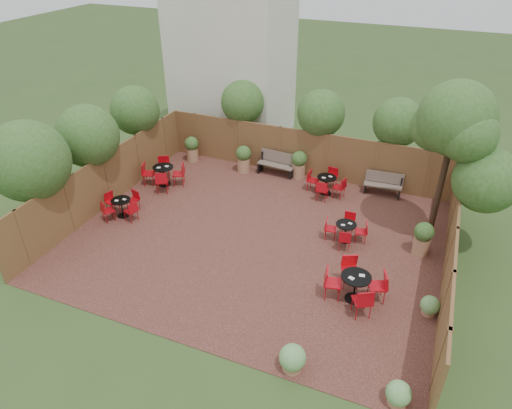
% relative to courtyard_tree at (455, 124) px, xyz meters
% --- Properties ---
extents(ground, '(80.00, 80.00, 0.00)m').
position_rel_courtyard_tree_xyz_m(ground, '(-5.39, -2.52, -4.00)').
color(ground, '#354F23').
rests_on(ground, ground).
extents(courtyard_paving, '(12.00, 10.00, 0.02)m').
position_rel_courtyard_tree_xyz_m(courtyard_paving, '(-5.39, -2.52, -3.99)').
color(courtyard_paving, '#341A15').
rests_on(courtyard_paving, ground).
extents(fence_back, '(12.00, 0.08, 2.00)m').
position_rel_courtyard_tree_xyz_m(fence_back, '(-5.39, 2.48, -3.00)').
color(fence_back, brown).
rests_on(fence_back, ground).
extents(fence_left, '(0.08, 10.00, 2.00)m').
position_rel_courtyard_tree_xyz_m(fence_left, '(-11.39, -2.52, -3.00)').
color(fence_left, brown).
rests_on(fence_left, ground).
extents(fence_right, '(0.08, 10.00, 2.00)m').
position_rel_courtyard_tree_xyz_m(fence_right, '(0.61, -2.52, -3.00)').
color(fence_right, brown).
rests_on(fence_right, ground).
extents(neighbour_building, '(5.00, 4.00, 8.00)m').
position_rel_courtyard_tree_xyz_m(neighbour_building, '(-9.89, 5.48, -0.00)').
color(neighbour_building, beige).
rests_on(neighbour_building, ground).
extents(overhang_foliage, '(15.59, 10.56, 2.59)m').
position_rel_courtyard_tree_xyz_m(overhang_foliage, '(-8.17, -0.77, -1.35)').
color(overhang_foliage, '#2D541B').
rests_on(overhang_foliage, ground).
extents(courtyard_tree, '(2.54, 2.44, 5.31)m').
position_rel_courtyard_tree_xyz_m(courtyard_tree, '(0.00, 0.00, 0.00)').
color(courtyard_tree, black).
rests_on(courtyard_tree, courtyard_paving).
extents(park_bench_left, '(1.60, 0.63, 0.97)m').
position_rel_courtyard_tree_xyz_m(park_bench_left, '(-6.37, 2.11, -3.48)').
color(park_bench_left, brown).
rests_on(park_bench_left, courtyard_paving).
extents(park_bench_right, '(1.47, 0.56, 0.89)m').
position_rel_courtyard_tree_xyz_m(park_bench_right, '(-1.96, 2.10, -3.52)').
color(park_bench_right, brown).
rests_on(park_bench_right, courtyard_paving).
extents(bistro_tables, '(10.27, 7.15, 0.96)m').
position_rel_courtyard_tree_xyz_m(bistro_tables, '(-5.72, -1.73, -3.54)').
color(bistro_tables, black).
rests_on(bistro_tables, courtyard_paving).
extents(planters, '(10.72, 4.09, 1.17)m').
position_rel_courtyard_tree_xyz_m(planters, '(-5.91, 1.17, -3.36)').
color(planters, '#9B6E4D').
rests_on(planters, courtyard_paving).
extents(low_shrubs, '(3.45, 3.74, 0.71)m').
position_rel_courtyard_tree_xyz_m(low_shrubs, '(-1.13, -6.43, -3.67)').
color(low_shrubs, '#9B6E4D').
rests_on(low_shrubs, courtyard_paving).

